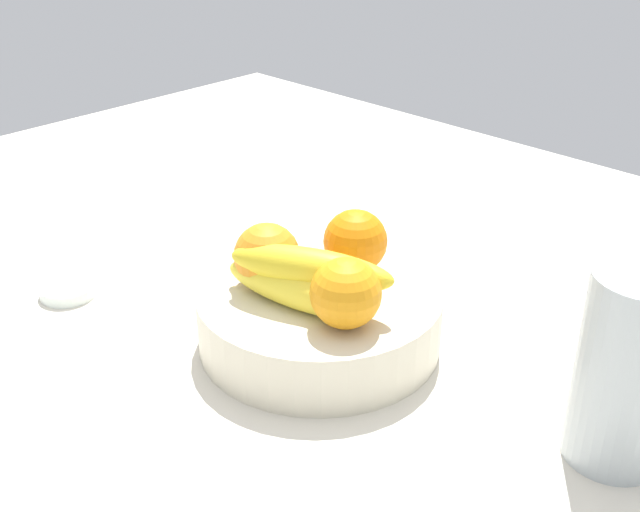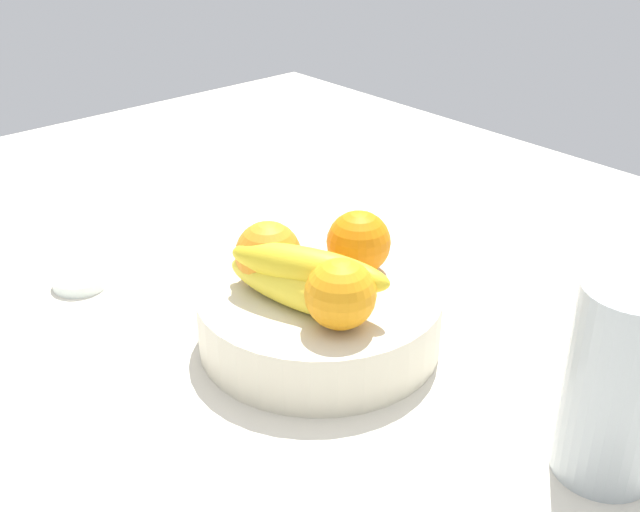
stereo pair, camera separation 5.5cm
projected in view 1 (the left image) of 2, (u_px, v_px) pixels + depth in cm
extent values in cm
cube|color=beige|center=(329.00, 359.00, 85.21)|extent=(180.00, 140.00, 3.00)
cylinder|color=beige|center=(320.00, 316.00, 83.93)|extent=(25.64, 25.64, 6.41)
sphere|color=orange|center=(355.00, 241.00, 84.79)|extent=(6.91, 6.91, 6.91)
sphere|color=orange|center=(267.00, 256.00, 81.81)|extent=(6.91, 6.91, 6.91)
sphere|color=orange|center=(346.00, 293.00, 75.04)|extent=(6.91, 6.91, 6.91)
ellipsoid|color=yellow|center=(298.00, 289.00, 78.70)|extent=(17.45, 7.07, 4.00)
ellipsoid|color=gold|center=(313.00, 269.00, 77.68)|extent=(17.11, 10.76, 4.00)
cylinder|color=#AFB8BB|center=(627.00, 370.00, 65.76)|extent=(8.50, 8.50, 17.85)
cylinder|color=white|center=(68.00, 290.00, 93.94)|extent=(6.55, 6.55, 1.37)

